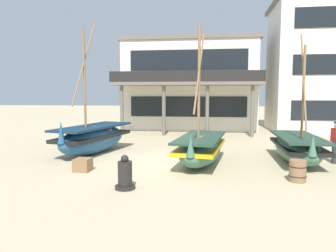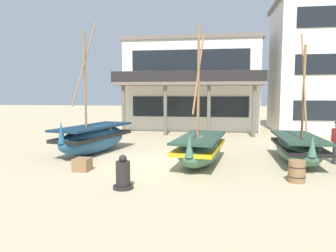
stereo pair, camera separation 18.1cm
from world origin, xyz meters
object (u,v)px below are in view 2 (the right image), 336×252
at_px(fishing_boat_centre_large, 298,148).
at_px(wooden_barrel, 297,171).
at_px(fishing_boat_far_right, 94,138).
at_px(capstan_winch, 123,175).
at_px(cargo_crate, 82,165).
at_px(harbor_building_main, 192,85).
at_px(fishing_boat_near_left, 200,149).

height_order(fishing_boat_centre_large, wooden_barrel, fishing_boat_centre_large).
xyz_separation_m(fishing_boat_far_right, capstan_winch, (2.96, -5.24, -0.32)).
relative_size(cargo_crate, harbor_building_main, 0.05).
distance_m(fishing_boat_far_right, cargo_crate, 3.53).
relative_size(fishing_boat_centre_large, fishing_boat_far_right, 0.85).
xyz_separation_m(fishing_boat_centre_large, wooden_barrel, (-0.77, -2.99, -0.25)).
xyz_separation_m(wooden_barrel, cargo_crate, (-7.30, 0.40, -0.12)).
height_order(fishing_boat_near_left, fishing_boat_far_right, fishing_boat_far_right).
bearing_deg(fishing_boat_centre_large, harbor_building_main, 112.28).
relative_size(fishing_boat_near_left, wooden_barrel, 7.57).
relative_size(fishing_boat_far_right, harbor_building_main, 0.58).
distance_m(fishing_boat_near_left, capstan_winch, 4.17).
height_order(wooden_barrel, harbor_building_main, harbor_building_main).
bearing_deg(fishing_boat_centre_large, capstan_winch, -143.40).
relative_size(wooden_barrel, harbor_building_main, 0.07).
height_order(fishing_boat_far_right, harbor_building_main, harbor_building_main).
relative_size(fishing_boat_far_right, cargo_crate, 10.83).
bearing_deg(capstan_winch, fishing_boat_near_left, 59.81).
bearing_deg(fishing_boat_near_left, harbor_building_main, 95.41).
bearing_deg(fishing_boat_near_left, capstan_winch, -120.19).
height_order(fishing_boat_far_right, cargo_crate, fishing_boat_far_right).
xyz_separation_m(fishing_boat_near_left, fishing_boat_centre_large, (3.90, 0.85, -0.02)).
relative_size(fishing_boat_centre_large, cargo_crate, 9.17).
relative_size(fishing_boat_near_left, fishing_boat_centre_large, 1.03).
relative_size(wooden_barrel, cargo_crate, 1.25).
height_order(fishing_boat_near_left, harbor_building_main, harbor_building_main).
xyz_separation_m(fishing_boat_far_right, cargo_crate, (0.89, -3.38, -0.49)).
bearing_deg(harbor_building_main, fishing_boat_centre_large, -67.72).
xyz_separation_m(capstan_winch, cargo_crate, (-2.08, 1.86, -0.17)).
relative_size(fishing_boat_centre_large, harbor_building_main, 0.49).
bearing_deg(fishing_boat_far_right, fishing_boat_near_left, -18.07).
bearing_deg(cargo_crate, harbor_building_main, 79.25).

